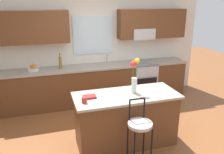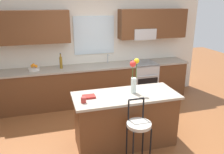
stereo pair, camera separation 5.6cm
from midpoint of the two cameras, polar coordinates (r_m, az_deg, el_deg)
The scene contains 12 objects.
ground_plane at distance 4.39m, azimuth 2.02°, elevation -14.77°, with size 14.00×14.00×0.00m, color brown.
back_wall_assembly at distance 5.67m, azimuth -3.88°, elevation 9.30°, with size 5.60×0.50×2.70m.
counter_run at distance 5.66m, azimuth -3.24°, elevation -1.64°, with size 4.56×0.64×0.92m.
sink_faucet at distance 5.69m, azimuth -0.75°, elevation 4.77°, with size 0.02×0.13×0.23m.
oven_range at distance 5.99m, azimuth 7.88°, elevation -0.68°, with size 0.60×0.64×0.92m.
kitchen_island at distance 4.04m, azimuth 3.70°, elevation -10.30°, with size 1.74×0.75×0.92m.
bar_stool_near at distance 3.48m, azimuth 7.06°, elevation -12.21°, with size 0.36×0.36×1.04m.
flower_vase at distance 3.82m, azimuth 5.83°, elevation 0.38°, with size 0.16×0.10×0.59m.
mug_ceramic at distance 3.54m, azimuth -6.59°, elevation -5.63°, with size 0.08×0.08×0.09m, color #A52D28.
cookbook at distance 3.73m, azimuth -5.28°, elevation -4.82°, with size 0.20×0.15×0.03m, color maroon.
fruit_bowl_oranges at distance 5.39m, azimuth -18.43°, elevation 2.03°, with size 0.24×0.24×0.16m.
bottle_olive_oil at distance 5.36m, azimuth -12.18°, elevation 3.56°, with size 0.06×0.06×0.35m.
Camera 2 is at (-1.13, -3.49, 2.40)m, focal length 37.12 mm.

